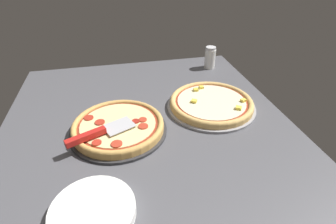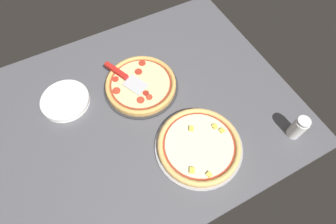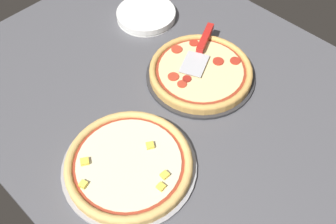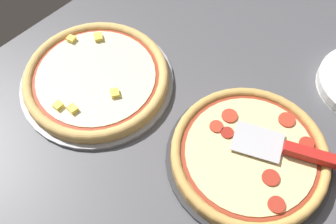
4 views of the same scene
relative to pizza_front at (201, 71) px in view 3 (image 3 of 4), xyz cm
name	(u,v)px [view 3 (image 3 of 4)]	position (x,y,z in cm)	size (l,w,h in cm)	color
ground_plane	(168,93)	(3.81, 10.87, -4.44)	(130.91, 106.52, 3.60)	#4C4C51
pizza_pan_front	(200,76)	(-0.02, 0.00, -2.14)	(34.29, 34.29, 1.00)	#2D2D30
pizza_front	(201,71)	(0.00, 0.00, 0.00)	(32.24, 32.24, 3.12)	tan
pizza_pan_back	(129,167)	(-8.25, 37.83, -2.14)	(35.75, 35.75, 1.00)	#939399
pizza_back	(129,163)	(-8.26, 37.83, -0.28)	(33.61, 33.61, 3.08)	#DBAD60
serving_spatula	(203,43)	(6.27, -7.95, 2.28)	(13.80, 23.08, 2.00)	#B7B7BC
plate_stack	(146,15)	(33.18, -8.23, -1.24)	(21.16, 21.16, 2.80)	white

